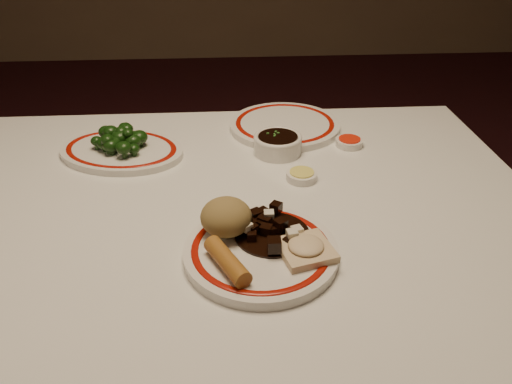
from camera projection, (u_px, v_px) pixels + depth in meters
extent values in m
cube|color=white|center=(232.00, 210.00, 0.97)|extent=(1.20, 0.90, 0.04)
cylinder|color=black|center=(48.00, 250.00, 1.46)|extent=(0.06, 0.06, 0.71)
cylinder|color=black|center=(408.00, 235.00, 1.52)|extent=(0.06, 0.06, 0.71)
cylinder|color=white|center=(261.00, 252.00, 0.81)|extent=(0.33, 0.33, 0.02)
torus|color=#941207|center=(261.00, 248.00, 0.80)|extent=(0.28, 0.28, 0.00)
ellipsoid|color=olive|center=(226.00, 217.00, 0.82)|extent=(0.09, 0.09, 0.06)
cylinder|color=#A66B28|center=(227.00, 261.00, 0.75)|extent=(0.07, 0.11, 0.03)
cube|color=beige|center=(306.00, 250.00, 0.79)|extent=(0.10, 0.10, 0.01)
ellipsoid|color=beige|center=(306.00, 245.00, 0.78)|extent=(0.06, 0.06, 0.02)
cylinder|color=black|center=(272.00, 234.00, 0.83)|extent=(0.13, 0.13, 0.00)
cube|color=black|center=(265.00, 221.00, 0.85)|extent=(0.03, 0.03, 0.02)
cube|color=black|center=(263.00, 224.00, 0.84)|extent=(0.02, 0.02, 0.02)
cube|color=black|center=(289.00, 242.00, 0.80)|extent=(0.02, 0.02, 0.02)
cube|color=black|center=(252.00, 236.00, 0.81)|extent=(0.02, 0.02, 0.02)
cube|color=black|center=(291.00, 230.00, 0.83)|extent=(0.02, 0.02, 0.01)
cube|color=black|center=(253.00, 229.00, 0.82)|extent=(0.02, 0.02, 0.02)
cube|color=black|center=(291.00, 235.00, 0.81)|extent=(0.02, 0.02, 0.02)
cube|color=black|center=(257.00, 223.00, 0.85)|extent=(0.02, 0.02, 0.02)
cube|color=black|center=(276.00, 208.00, 0.87)|extent=(0.02, 0.02, 0.02)
cube|color=black|center=(264.00, 226.00, 0.84)|extent=(0.02, 0.02, 0.02)
cube|color=black|center=(280.00, 225.00, 0.83)|extent=(0.02, 0.02, 0.02)
cube|color=black|center=(280.00, 225.00, 0.83)|extent=(0.03, 0.03, 0.02)
cube|color=black|center=(265.00, 230.00, 0.83)|extent=(0.02, 0.02, 0.02)
cube|color=black|center=(267.00, 230.00, 0.83)|extent=(0.02, 0.02, 0.02)
cube|color=black|center=(272.00, 231.00, 0.83)|extent=(0.02, 0.02, 0.02)
cube|color=black|center=(263.00, 214.00, 0.86)|extent=(0.03, 0.03, 0.02)
cube|color=black|center=(256.00, 215.00, 0.86)|extent=(0.03, 0.03, 0.02)
cube|color=black|center=(274.00, 245.00, 0.78)|extent=(0.02, 0.02, 0.02)
cube|color=beige|center=(246.00, 226.00, 0.82)|extent=(0.02, 0.02, 0.01)
cube|color=beige|center=(297.00, 230.00, 0.82)|extent=(0.02, 0.02, 0.01)
cube|color=beige|center=(292.00, 234.00, 0.80)|extent=(0.02, 0.02, 0.01)
cube|color=beige|center=(269.00, 215.00, 0.85)|extent=(0.02, 0.02, 0.01)
torus|color=#941207|center=(121.00, 148.00, 1.12)|extent=(0.31, 0.31, 0.00)
cylinder|color=#23471C|center=(108.00, 147.00, 1.10)|extent=(0.01, 0.01, 0.02)
ellipsoid|color=#12340D|center=(107.00, 140.00, 1.10)|extent=(0.03, 0.03, 0.03)
cylinder|color=#23471C|center=(116.00, 146.00, 1.11)|extent=(0.01, 0.01, 0.01)
ellipsoid|color=#12340D|center=(116.00, 141.00, 1.11)|extent=(0.03, 0.03, 0.02)
cylinder|color=#23471C|center=(126.00, 145.00, 1.12)|extent=(0.01, 0.01, 0.01)
ellipsoid|color=#12340D|center=(125.00, 140.00, 1.11)|extent=(0.03, 0.03, 0.02)
cylinder|color=#23471C|center=(111.00, 149.00, 1.10)|extent=(0.01, 0.01, 0.01)
ellipsoid|color=#12340D|center=(109.00, 142.00, 1.09)|extent=(0.03, 0.03, 0.03)
cylinder|color=#23471C|center=(125.00, 155.00, 1.07)|extent=(0.01, 0.01, 0.01)
ellipsoid|color=#12340D|center=(124.00, 148.00, 1.06)|extent=(0.03, 0.03, 0.03)
cylinder|color=#23471C|center=(134.00, 154.00, 1.08)|extent=(0.01, 0.01, 0.01)
ellipsoid|color=#12340D|center=(134.00, 149.00, 1.08)|extent=(0.03, 0.03, 0.02)
cylinder|color=#23471C|center=(140.00, 144.00, 1.12)|extent=(0.01, 0.01, 0.01)
ellipsoid|color=#12340D|center=(139.00, 137.00, 1.11)|extent=(0.04, 0.04, 0.03)
cylinder|color=#23471C|center=(107.00, 139.00, 1.14)|extent=(0.01, 0.01, 0.02)
ellipsoid|color=#12340D|center=(106.00, 132.00, 1.13)|extent=(0.03, 0.03, 0.03)
cylinder|color=#23471C|center=(130.00, 144.00, 1.12)|extent=(0.01, 0.01, 0.01)
ellipsoid|color=#12340D|center=(129.00, 137.00, 1.11)|extent=(0.04, 0.04, 0.03)
cylinder|color=#23471C|center=(125.00, 140.00, 1.14)|extent=(0.01, 0.01, 0.01)
ellipsoid|color=#12340D|center=(124.00, 133.00, 1.13)|extent=(0.04, 0.04, 0.03)
cylinder|color=#23471C|center=(121.00, 145.00, 1.11)|extent=(0.01, 0.01, 0.01)
ellipsoid|color=#12340D|center=(120.00, 138.00, 1.10)|extent=(0.04, 0.04, 0.03)
cylinder|color=#23471C|center=(112.00, 152.00, 1.09)|extent=(0.01, 0.01, 0.01)
ellipsoid|color=#12340D|center=(111.00, 145.00, 1.08)|extent=(0.04, 0.04, 0.03)
cylinder|color=#23471C|center=(113.00, 148.00, 1.11)|extent=(0.01, 0.01, 0.01)
ellipsoid|color=#12340D|center=(112.00, 142.00, 1.10)|extent=(0.03, 0.03, 0.03)
cylinder|color=#23471C|center=(121.00, 140.00, 1.14)|extent=(0.01, 0.01, 0.01)
ellipsoid|color=#12340D|center=(120.00, 134.00, 1.13)|extent=(0.03, 0.03, 0.03)
cylinder|color=#23471C|center=(109.00, 151.00, 1.09)|extent=(0.01, 0.01, 0.01)
ellipsoid|color=#12340D|center=(108.00, 145.00, 1.08)|extent=(0.03, 0.03, 0.02)
cylinder|color=#23471C|center=(98.00, 146.00, 1.11)|extent=(0.01, 0.01, 0.01)
ellipsoid|color=#12340D|center=(97.00, 141.00, 1.10)|extent=(0.03, 0.03, 0.02)
cylinder|color=#23471C|center=(115.00, 150.00, 1.10)|extent=(0.01, 0.01, 0.01)
ellipsoid|color=#12340D|center=(114.00, 143.00, 1.09)|extent=(0.03, 0.03, 0.03)
cylinder|color=#23471C|center=(106.00, 149.00, 1.10)|extent=(0.01, 0.01, 0.01)
ellipsoid|color=#12340D|center=(105.00, 143.00, 1.09)|extent=(0.03, 0.03, 0.03)
cylinder|color=#23471C|center=(134.00, 147.00, 1.11)|extent=(0.01, 0.01, 0.01)
ellipsoid|color=#12340D|center=(133.00, 141.00, 1.10)|extent=(0.04, 0.04, 0.03)
ellipsoid|color=#12340D|center=(128.00, 133.00, 1.09)|extent=(0.03, 0.03, 0.02)
ellipsoid|color=#12340D|center=(107.00, 140.00, 1.08)|extent=(0.03, 0.03, 0.02)
ellipsoid|color=#12340D|center=(126.00, 129.00, 1.12)|extent=(0.03, 0.03, 0.02)
ellipsoid|color=#12340D|center=(111.00, 132.00, 1.11)|extent=(0.03, 0.03, 0.03)
ellipsoid|color=#12340D|center=(121.00, 132.00, 1.10)|extent=(0.03, 0.03, 0.02)
ellipsoid|color=#12340D|center=(123.00, 135.00, 1.10)|extent=(0.03, 0.03, 0.03)
ellipsoid|color=#12340D|center=(125.00, 128.00, 1.12)|extent=(0.03, 0.03, 0.02)
cylinder|color=white|center=(278.00, 145.00, 1.12)|extent=(0.11, 0.11, 0.04)
cylinder|color=black|center=(278.00, 137.00, 1.11)|extent=(0.09, 0.09, 0.00)
cylinder|color=white|center=(349.00, 143.00, 1.16)|extent=(0.06, 0.06, 0.02)
cylinder|color=red|center=(350.00, 139.00, 1.15)|extent=(0.05, 0.05, 0.00)
cylinder|color=white|center=(302.00, 176.00, 1.02)|extent=(0.06, 0.06, 0.02)
cylinder|color=#E5DA5E|center=(302.00, 172.00, 1.02)|extent=(0.05, 0.05, 0.00)
cylinder|color=white|center=(285.00, 125.00, 1.24)|extent=(0.33, 0.33, 0.02)
torus|color=#941207|center=(285.00, 123.00, 1.23)|extent=(0.28, 0.28, 0.00)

